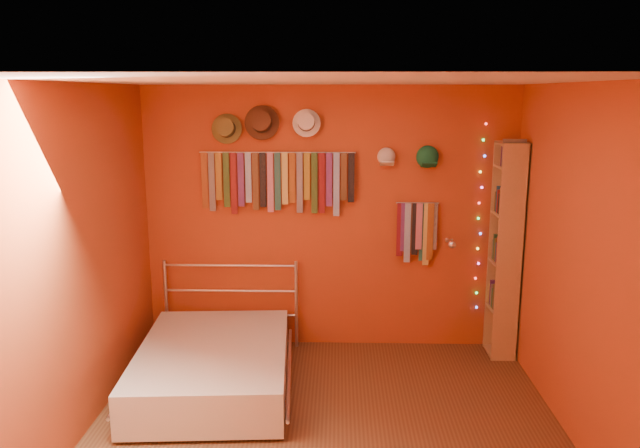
# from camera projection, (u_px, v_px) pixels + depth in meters

# --- Properties ---
(ground) EXTENTS (3.50, 3.50, 0.00)m
(ground) POSITION_uv_depth(u_px,v_px,m) (326.00, 438.00, 4.47)
(ground) COLOR #55321D
(ground) RESTS_ON ground
(back_wall) EXTENTS (3.50, 0.02, 2.50)m
(back_wall) POSITION_uv_depth(u_px,v_px,m) (330.00, 219.00, 5.92)
(back_wall) COLOR #9C2E19
(back_wall) RESTS_ON ground
(right_wall) EXTENTS (0.02, 3.50, 2.50)m
(right_wall) POSITION_uv_depth(u_px,v_px,m) (588.00, 272.00, 4.16)
(right_wall) COLOR #9C2E19
(right_wall) RESTS_ON ground
(left_wall) EXTENTS (0.02, 3.50, 2.50)m
(left_wall) POSITION_uv_depth(u_px,v_px,m) (70.00, 268.00, 4.26)
(left_wall) COLOR #9C2E19
(left_wall) RESTS_ON ground
(ceiling) EXTENTS (3.50, 3.50, 0.02)m
(ceiling) POSITION_uv_depth(u_px,v_px,m) (326.00, 81.00, 3.95)
(ceiling) COLOR white
(ceiling) RESTS_ON back_wall
(tie_rack) EXTENTS (1.45, 0.03, 0.60)m
(tie_rack) POSITION_uv_depth(u_px,v_px,m) (277.00, 179.00, 5.79)
(tie_rack) COLOR silver
(tie_rack) RESTS_ON back_wall
(small_tie_rack) EXTENTS (0.40, 0.03, 0.60)m
(small_tie_rack) POSITION_uv_depth(u_px,v_px,m) (417.00, 229.00, 5.85)
(small_tie_rack) COLOR silver
(small_tie_rack) RESTS_ON back_wall
(fedora_olive) EXTENTS (0.28, 0.15, 0.28)m
(fedora_olive) POSITION_uv_depth(u_px,v_px,m) (226.00, 128.00, 5.68)
(fedora_olive) COLOR brown
(fedora_olive) RESTS_ON back_wall
(fedora_brown) EXTENTS (0.32, 0.17, 0.31)m
(fedora_brown) POSITION_uv_depth(u_px,v_px,m) (261.00, 122.00, 5.65)
(fedora_brown) COLOR #492A1A
(fedora_brown) RESTS_ON back_wall
(fedora_white) EXTENTS (0.26, 0.14, 0.25)m
(fedora_white) POSITION_uv_depth(u_px,v_px,m) (306.00, 122.00, 5.65)
(fedora_white) COLOR white
(fedora_white) RESTS_ON back_wall
(cap_white) EXTENTS (0.17, 0.22, 0.17)m
(cap_white) POSITION_uv_depth(u_px,v_px,m) (386.00, 157.00, 5.73)
(cap_white) COLOR white
(cap_white) RESTS_ON back_wall
(cap_green) EXTENTS (0.19, 0.24, 0.19)m
(cap_green) POSITION_uv_depth(u_px,v_px,m) (427.00, 157.00, 5.72)
(cap_green) COLOR #197142
(cap_green) RESTS_ON back_wall
(fairy_lights) EXTENTS (0.06, 0.02, 1.78)m
(fairy_lights) POSITION_uv_depth(u_px,v_px,m) (480.00, 218.00, 5.84)
(fairy_lights) COLOR #FF3333
(fairy_lights) RESTS_ON back_wall
(reading_lamp) EXTENTS (0.07, 0.32, 0.09)m
(reading_lamp) POSITION_uv_depth(u_px,v_px,m) (451.00, 244.00, 5.69)
(reading_lamp) COLOR silver
(reading_lamp) RESTS_ON back_wall
(bookshelf) EXTENTS (0.25, 0.34, 2.00)m
(bookshelf) POSITION_uv_depth(u_px,v_px,m) (510.00, 250.00, 5.71)
(bookshelf) COLOR #A77C4B
(bookshelf) RESTS_ON ground
(bed) EXTENTS (1.40, 1.82, 0.86)m
(bed) POSITION_uv_depth(u_px,v_px,m) (214.00, 365.00, 5.19)
(bed) COLOR silver
(bed) RESTS_ON ground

